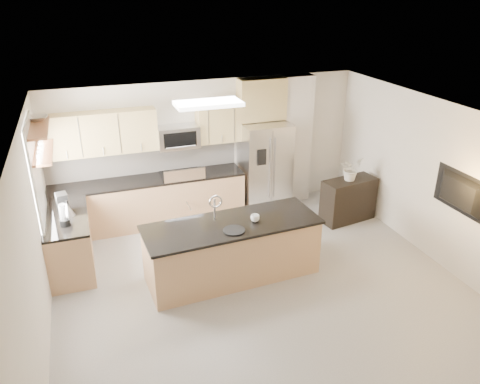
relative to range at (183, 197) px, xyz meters
name	(u,v)px	position (x,y,z in m)	size (l,w,h in m)	color
floor	(269,299)	(0.60, -2.92, -0.47)	(6.50, 6.50, 0.00)	#A19E9A
ceiling	(274,127)	(0.60, -2.92, 2.13)	(6.00, 6.50, 0.02)	white
wall_back	(207,147)	(0.60, 0.33, 0.83)	(6.00, 0.02, 2.60)	silver
wall_left	(31,260)	(-2.40, -2.92, 0.83)	(0.02, 6.50, 2.60)	silver
wall_right	(452,191)	(3.60, -2.92, 0.83)	(0.02, 6.50, 2.60)	silver
back_counter	(150,201)	(-0.63, 0.01, 0.00)	(3.55, 0.66, 1.44)	tan
left_counter	(70,242)	(-2.07, -1.07, -0.01)	(0.66, 1.50, 0.92)	tan
range	(183,197)	(0.00, 0.00, 0.00)	(0.76, 0.64, 1.14)	black
upper_cabinets	(138,130)	(-0.70, 0.16, 1.35)	(3.50, 0.33, 0.75)	tan
microwave	(178,137)	(0.00, 0.12, 1.16)	(0.76, 0.40, 0.40)	silver
refrigerator	(264,167)	(1.66, -0.05, 0.42)	(0.92, 0.78, 1.78)	silver
partition_column	(295,140)	(2.42, 0.18, 0.83)	(0.60, 0.30, 2.60)	silver
window	(36,175)	(-2.38, -1.07, 1.18)	(0.04, 1.15, 1.65)	white
shelf_lower	(42,152)	(-2.25, -0.97, 1.48)	(0.30, 1.20, 0.04)	#91613A
shelf_upper	(37,128)	(-2.25, -0.97, 1.85)	(0.30, 1.20, 0.04)	#91613A
ceiling_fixture	(208,104)	(0.20, -1.32, 2.09)	(1.00, 0.50, 0.06)	white
island	(232,250)	(0.29, -2.15, -0.01)	(2.72, 1.11, 1.35)	tan
credenza	(348,200)	(2.99, -1.07, -0.05)	(1.05, 0.44, 0.84)	black
cup	(255,218)	(0.64, -2.21, 0.50)	(0.14, 0.14, 0.11)	white
platter	(234,230)	(0.24, -2.39, 0.46)	(0.33, 0.33, 0.02)	black
blender	(64,217)	(-2.07, -1.40, 0.60)	(0.15, 0.15, 0.35)	black
kettle	(68,209)	(-2.02, -1.08, 0.56)	(0.21, 0.21, 0.26)	silver
coffee_maker	(62,203)	(-2.09, -0.91, 0.60)	(0.20, 0.23, 0.31)	black
bowl	(38,118)	(-2.25, -0.63, 1.91)	(0.38, 0.38, 0.09)	silver
flower_vase	(351,163)	(2.98, -1.06, 0.70)	(0.61, 0.53, 0.67)	beige
television	(457,194)	(3.51, -3.12, 0.88)	(1.08, 0.14, 0.62)	black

